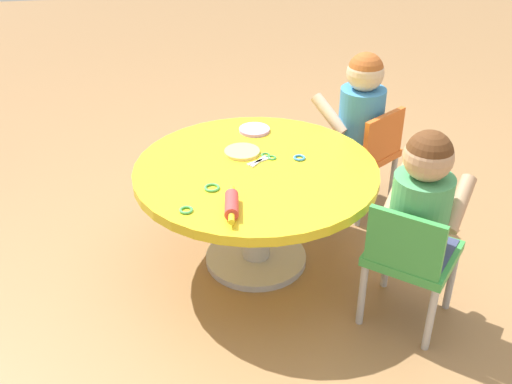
% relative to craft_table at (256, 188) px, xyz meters
% --- Properties ---
extents(ground_plane, '(10.00, 10.00, 0.00)m').
position_rel_craft_table_xyz_m(ground_plane, '(0.00, 0.00, -0.37)').
color(ground_plane, '#9E7247').
extents(craft_table, '(0.99, 0.99, 0.47)m').
position_rel_craft_table_xyz_m(craft_table, '(0.00, 0.00, 0.00)').
color(craft_table, silver).
rests_on(craft_table, ground).
extents(child_chair_left, '(0.42, 0.42, 0.54)m').
position_rel_craft_table_xyz_m(child_chair_left, '(-0.46, -0.50, -0.06)').
color(child_chair_left, '#B7B7BC').
rests_on(child_chair_left, ground).
extents(seated_child_left, '(0.44, 0.43, 0.51)m').
position_rel_craft_table_xyz_m(seated_child_left, '(-0.43, -0.52, 0.16)').
color(seated_child_left, '#3F4772').
rests_on(seated_child_left, ground).
extents(child_chair_right, '(0.42, 0.42, 0.54)m').
position_rel_craft_table_xyz_m(child_chair_right, '(0.36, -0.57, -0.06)').
color(child_chair_right, '#B7B7BC').
rests_on(child_chair_right, ground).
extents(seated_child_right, '(0.44, 0.42, 0.51)m').
position_rel_craft_table_xyz_m(seated_child_right, '(0.39, -0.55, 0.16)').
color(seated_child_right, '#3F4772').
rests_on(seated_child_right, ground).
extents(rolling_pin, '(0.23, 0.07, 0.05)m').
position_rel_craft_table_xyz_m(rolling_pin, '(-0.31, 0.13, 0.12)').
color(rolling_pin, '#D83F3F').
rests_on(rolling_pin, craft_table).
extents(craft_scissors, '(0.12, 0.14, 0.01)m').
position_rel_craft_table_xyz_m(craft_scissors, '(0.06, -0.04, 0.10)').
color(craft_scissors, silver).
rests_on(craft_scissors, craft_table).
extents(playdough_blob_0, '(0.14, 0.14, 0.01)m').
position_rel_craft_table_xyz_m(playdough_blob_0, '(0.33, -0.04, 0.10)').
color(playdough_blob_0, '#CC99E5').
rests_on(playdough_blob_0, craft_table).
extents(playdough_blob_1, '(0.15, 0.15, 0.01)m').
position_rel_craft_table_xyz_m(playdough_blob_1, '(0.13, 0.04, 0.10)').
color(playdough_blob_1, '#F2CC72').
rests_on(playdough_blob_1, craft_table).
extents(cookie_cutter_0, '(0.06, 0.06, 0.01)m').
position_rel_craft_table_xyz_m(cookie_cutter_0, '(-0.15, 0.19, 0.10)').
color(cookie_cutter_0, '#4CB259').
rests_on(cookie_cutter_0, craft_table).
extents(cookie_cutter_1, '(0.05, 0.05, 0.01)m').
position_rel_craft_table_xyz_m(cookie_cutter_1, '(0.05, -0.19, 0.10)').
color(cookie_cutter_1, '#3F99D8').
rests_on(cookie_cutter_1, craft_table).
extents(cookie_cutter_2, '(0.05, 0.05, 0.01)m').
position_rel_craft_table_xyz_m(cookie_cutter_2, '(-0.29, 0.29, 0.10)').
color(cookie_cutter_2, '#4CB259').
rests_on(cookie_cutter_2, craft_table).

